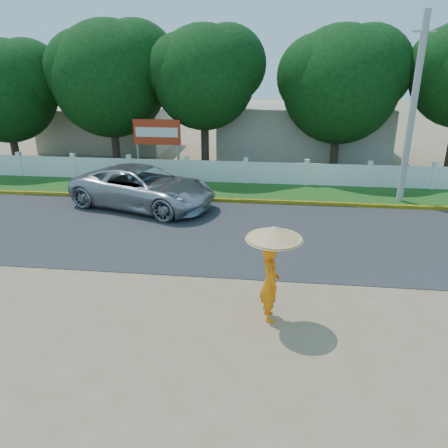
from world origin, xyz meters
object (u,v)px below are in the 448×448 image
(utility_pole, at_px, (412,112))
(vehicle, at_px, (143,187))
(monk_with_parasol, at_px, (272,260))
(billboard, at_px, (157,135))

(utility_pole, xyz_separation_m, vehicle, (-10.97, -2.06, -2.99))
(vehicle, relative_size, monk_with_parasol, 2.56)
(vehicle, relative_size, billboard, 2.09)
(utility_pole, relative_size, billboard, 2.61)
(utility_pole, bearing_deg, monk_with_parasol, -118.98)
(vehicle, bearing_deg, monk_with_parasol, -127.66)
(monk_with_parasol, bearing_deg, utility_pole, 61.02)
(vehicle, distance_m, monk_with_parasol, 9.62)
(utility_pole, xyz_separation_m, monk_with_parasol, (-5.50, -9.94, -2.28))
(utility_pole, relative_size, vehicle, 1.25)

